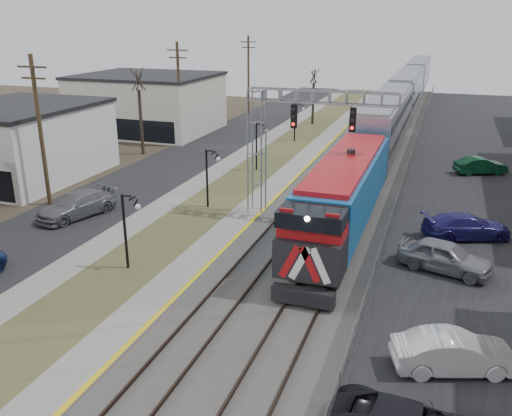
% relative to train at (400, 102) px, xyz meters
% --- Properties ---
extents(street_west, '(7.00, 120.00, 0.04)m').
position_rel_train_xyz_m(street_west, '(-17.00, -26.28, -2.90)').
color(street_west, black).
rests_on(street_west, ground).
extents(sidewalk, '(2.00, 120.00, 0.08)m').
position_rel_train_xyz_m(sidewalk, '(-12.50, -26.28, -2.88)').
color(sidewalk, gray).
rests_on(sidewalk, ground).
extents(grass_median, '(4.00, 120.00, 0.06)m').
position_rel_train_xyz_m(grass_median, '(-9.50, -26.28, -2.89)').
color(grass_median, '#4F532C').
rests_on(grass_median, ground).
extents(platform, '(2.00, 120.00, 0.24)m').
position_rel_train_xyz_m(platform, '(-6.50, -26.28, -2.80)').
color(platform, gray).
rests_on(platform, ground).
extents(ballast_bed, '(8.00, 120.00, 0.20)m').
position_rel_train_xyz_m(ballast_bed, '(-1.50, -26.28, -2.82)').
color(ballast_bed, '#595651').
rests_on(ballast_bed, ground).
extents(platform_edge, '(0.24, 120.00, 0.01)m').
position_rel_train_xyz_m(platform_edge, '(-5.62, -26.28, -2.67)').
color(platform_edge, gold).
rests_on(platform_edge, platform).
extents(track_near, '(1.58, 120.00, 0.15)m').
position_rel_train_xyz_m(track_near, '(-3.50, -26.28, -2.64)').
color(track_near, '#2D2119').
rests_on(track_near, ballast_bed).
extents(track_far, '(1.58, 120.00, 0.15)m').
position_rel_train_xyz_m(track_far, '(-0.00, -26.28, -2.64)').
color(track_far, '#2D2119').
rests_on(track_far, ballast_bed).
extents(train, '(3.00, 85.85, 5.33)m').
position_rel_train_xyz_m(train, '(0.00, 0.00, 0.00)').
color(train, '#1461A6').
rests_on(train, ground).
extents(signal_gantry, '(9.00, 1.07, 8.15)m').
position_rel_train_xyz_m(signal_gantry, '(-4.28, -33.29, 2.67)').
color(signal_gantry, gray).
rests_on(signal_gantry, ground).
extents(lampposts, '(0.14, 62.14, 4.00)m').
position_rel_train_xyz_m(lampposts, '(-9.50, -42.99, -0.92)').
color(lampposts, black).
rests_on(lampposts, ground).
extents(utility_poles, '(0.28, 80.28, 10.00)m').
position_rel_train_xyz_m(utility_poles, '(-20.00, -36.28, 2.08)').
color(utility_poles, '#4C3823').
rests_on(utility_poles, ground).
extents(fence, '(0.04, 120.00, 1.60)m').
position_rel_train_xyz_m(fence, '(2.70, -26.28, -2.12)').
color(fence, gray).
rests_on(fence, ground).
extents(bare_trees, '(12.30, 42.30, 5.95)m').
position_rel_train_xyz_m(bare_trees, '(-18.16, -22.37, -0.22)').
color(bare_trees, '#382D23').
rests_on(bare_trees, ground).
extents(car_lot_b, '(4.68, 2.89, 1.46)m').
position_rel_train_xyz_m(car_lot_b, '(6.21, -46.80, -2.19)').
color(car_lot_b, silver).
rests_on(car_lot_b, ground).
extents(car_lot_d, '(5.39, 3.76, 1.45)m').
position_rel_train_xyz_m(car_lot_d, '(6.84, -33.32, -2.20)').
color(car_lot_d, navy).
rests_on(car_lot_d, ground).
extents(car_lot_e, '(4.98, 3.09, 1.58)m').
position_rel_train_xyz_m(car_lot_e, '(5.74, -38.29, -2.13)').
color(car_lot_e, gray).
rests_on(car_lot_e, ground).
extents(car_lot_f, '(4.36, 3.03, 1.36)m').
position_rel_train_xyz_m(car_lot_f, '(8.18, -18.35, -2.24)').
color(car_lot_f, '#0B391F').
rests_on(car_lot_f, ground).
extents(car_street_b, '(3.72, 5.78, 1.56)m').
position_rel_train_xyz_m(car_street_b, '(-16.69, -37.68, -2.14)').
color(car_street_b, slate).
rests_on(car_street_b, ground).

